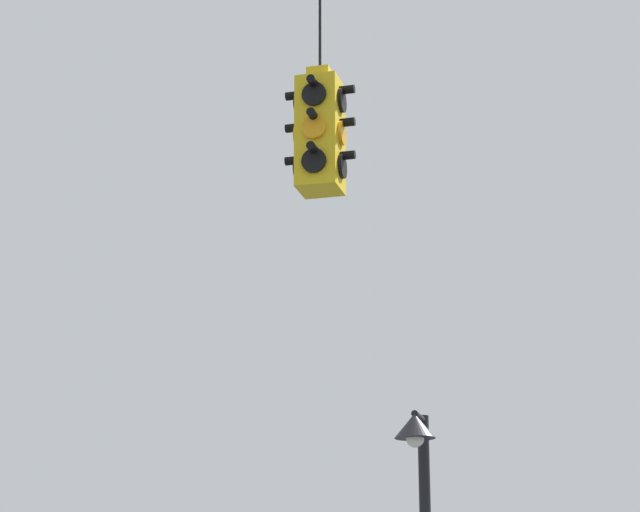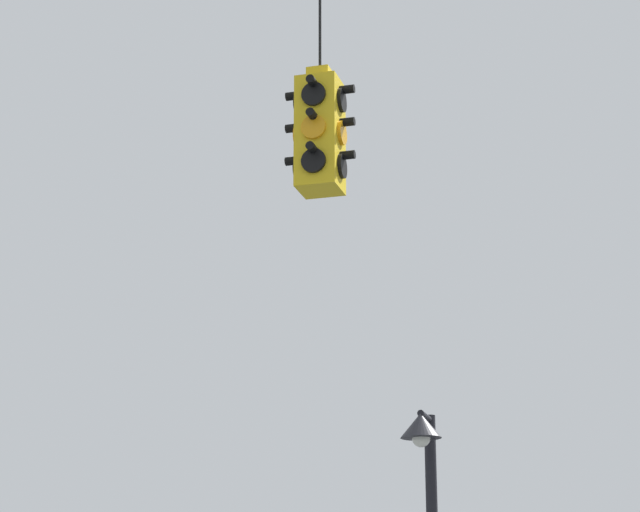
# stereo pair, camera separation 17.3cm
# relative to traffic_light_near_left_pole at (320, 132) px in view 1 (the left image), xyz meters

# --- Properties ---
(traffic_light_near_left_pole) EXTENTS (0.58, 0.58, 3.28)m
(traffic_light_near_left_pole) POSITION_rel_traffic_light_near_left_pole_xyz_m (0.00, 0.00, 0.00)
(traffic_light_near_left_pole) COLOR yellow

